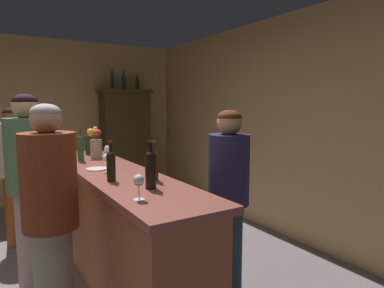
# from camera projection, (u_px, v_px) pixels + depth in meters

# --- Properties ---
(wall_back) EXTENTS (5.59, 0.12, 2.60)m
(wall_back) POSITION_uv_depth(u_px,v_px,m) (4.00, 122.00, 5.05)
(wall_back) COLOR tan
(wall_back) RESTS_ON ground
(wall_right) EXTENTS (0.12, 6.62, 2.60)m
(wall_right) POSITION_uv_depth(u_px,v_px,m) (306.00, 129.00, 3.73)
(wall_right) COLOR tan
(wall_right) RESTS_ON ground
(bar_counter) EXTENTS (0.57, 2.73, 1.01)m
(bar_counter) POSITION_uv_depth(u_px,v_px,m) (115.00, 227.00, 2.91)
(bar_counter) COLOR brown
(bar_counter) RESTS_ON ground
(display_cabinet) EXTENTS (0.88, 0.42, 1.82)m
(display_cabinet) POSITION_uv_depth(u_px,v_px,m) (126.00, 140.00, 5.79)
(display_cabinet) COLOR #3F3115
(display_cabinet) RESTS_ON ground
(wine_bottle_merlot) EXTENTS (0.07, 0.07, 0.30)m
(wine_bottle_merlot) POSITION_uv_depth(u_px,v_px,m) (111.00, 164.00, 2.44)
(wine_bottle_merlot) COLOR black
(wine_bottle_merlot) RESTS_ON bar_counter
(wine_bottle_malbec) EXTENTS (0.07, 0.07, 0.29)m
(wine_bottle_malbec) POSITION_uv_depth(u_px,v_px,m) (88.00, 143.00, 3.75)
(wine_bottle_malbec) COLOR #20331F
(wine_bottle_malbec) RESTS_ON bar_counter
(wine_bottle_pinot) EXTENTS (0.06, 0.06, 0.29)m
(wine_bottle_pinot) POSITION_uv_depth(u_px,v_px,m) (154.00, 164.00, 2.46)
(wine_bottle_pinot) COLOR #482A1B
(wine_bottle_pinot) RESTS_ON bar_counter
(wine_bottle_syrah) EXTENTS (0.06, 0.06, 0.33)m
(wine_bottle_syrah) POSITION_uv_depth(u_px,v_px,m) (81.00, 147.00, 3.29)
(wine_bottle_syrah) COLOR #2D5026
(wine_bottle_syrah) RESTS_ON bar_counter
(wine_bottle_chardonnay) EXTENTS (0.07, 0.07, 0.32)m
(wine_bottle_chardonnay) POSITION_uv_depth(u_px,v_px,m) (151.00, 167.00, 2.22)
(wine_bottle_chardonnay) COLOR black
(wine_bottle_chardonnay) RESTS_ON bar_counter
(wine_glass_front) EXTENTS (0.07, 0.07, 0.15)m
(wine_glass_front) POSITION_uv_depth(u_px,v_px,m) (139.00, 182.00, 1.96)
(wine_glass_front) COLOR white
(wine_glass_front) RESTS_ON bar_counter
(wine_glass_mid) EXTENTS (0.08, 0.08, 0.15)m
(wine_glass_mid) POSITION_uv_depth(u_px,v_px,m) (107.00, 158.00, 2.76)
(wine_glass_mid) COLOR white
(wine_glass_mid) RESTS_ON bar_counter
(wine_glass_rear) EXTENTS (0.07, 0.07, 0.17)m
(wine_glass_rear) POSITION_uv_depth(u_px,v_px,m) (107.00, 151.00, 3.18)
(wine_glass_rear) COLOR white
(wine_glass_rear) RESTS_ON bar_counter
(flower_arrangement) EXTENTS (0.15, 0.13, 0.33)m
(flower_arrangement) POSITION_uv_depth(u_px,v_px,m) (96.00, 144.00, 3.50)
(flower_arrangement) COLOR tan
(flower_arrangement) RESTS_ON bar_counter
(cheese_plate) EXTENTS (0.19, 0.19, 0.01)m
(cheese_plate) POSITION_uv_depth(u_px,v_px,m) (97.00, 169.00, 2.88)
(cheese_plate) COLOR white
(cheese_plate) RESTS_ON bar_counter
(display_bottle_left) EXTENTS (0.06, 0.06, 0.33)m
(display_bottle_left) POSITION_uv_depth(u_px,v_px,m) (112.00, 80.00, 5.56)
(display_bottle_left) COLOR #192F33
(display_bottle_left) RESTS_ON display_cabinet
(display_bottle_midleft) EXTENTS (0.07, 0.07, 0.32)m
(display_bottle_midleft) POSITION_uv_depth(u_px,v_px,m) (124.00, 81.00, 5.67)
(display_bottle_midleft) COLOR #123D1C
(display_bottle_midleft) RESTS_ON display_cabinet
(display_bottle_center) EXTENTS (0.06, 0.06, 0.28)m
(display_bottle_center) POSITION_uv_depth(u_px,v_px,m) (137.00, 83.00, 5.80)
(display_bottle_center) COLOR #17351A
(display_bottle_center) RESTS_ON display_cabinet
(patron_redhead) EXTENTS (0.34, 0.34, 1.58)m
(patron_redhead) POSITION_uv_depth(u_px,v_px,m) (51.00, 217.00, 2.11)
(patron_redhead) COLOR gray
(patron_redhead) RESTS_ON ground
(patron_tall) EXTENTS (0.35, 0.35, 1.54)m
(patron_tall) POSITION_uv_depth(u_px,v_px,m) (15.00, 171.00, 3.68)
(patron_tall) COLOR brown
(patron_tall) RESTS_ON ground
(patron_by_cabinet) EXTENTS (0.35, 0.35, 1.66)m
(patron_by_cabinet) POSITION_uv_depth(u_px,v_px,m) (30.00, 184.00, 2.78)
(patron_by_cabinet) COLOR #9F8B8C
(patron_by_cabinet) RESTS_ON ground
(bartender) EXTENTS (0.33, 0.33, 1.53)m
(bartender) POSITION_uv_depth(u_px,v_px,m) (228.00, 195.00, 2.68)
(bartender) COLOR #1E3647
(bartender) RESTS_ON ground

